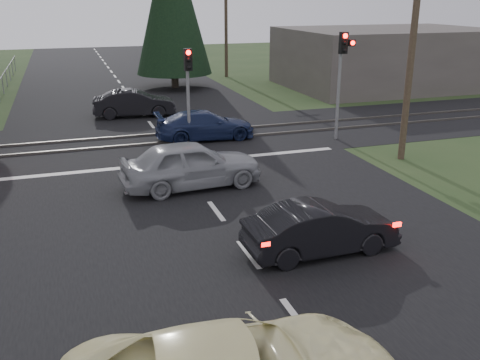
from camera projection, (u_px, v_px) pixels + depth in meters
name	position (u px, v px, depth m)	size (l,w,h in m)	color
ground	(249.00, 255.00, 13.40)	(120.00, 120.00, 0.00)	#263C1B
road	(171.00, 151.00, 22.38)	(14.00, 100.00, 0.01)	black
rail_corridor	(162.00, 139.00, 24.17)	(120.00, 8.00, 0.01)	black
stop_line	(180.00, 163.00, 20.76)	(13.00, 0.35, 0.00)	silver
rail_near	(165.00, 143.00, 23.44)	(120.00, 0.12, 0.10)	#59544C
rail_far	(159.00, 134.00, 24.88)	(120.00, 0.12, 0.10)	#59544C
traffic_signal_right	(342.00, 65.00, 23.06)	(0.68, 0.48, 4.70)	slate
traffic_signal_center	(188.00, 80.00, 22.37)	(0.32, 0.48, 4.10)	slate
utility_pole_near	(413.00, 36.00, 19.76)	(1.80, 0.26, 9.00)	#4C3D2D
utility_pole_mid	(226.00, 15.00, 41.30)	(1.80, 0.26, 9.00)	#4C3D2D
utility_pole_far	(166.00, 8.00, 63.75)	(1.80, 0.26, 9.00)	#4C3D2D
building_right	(387.00, 58.00, 37.82)	(14.00, 10.00, 4.00)	#59514C
dark_hatchback	(321.00, 229.00, 13.34)	(1.36, 3.89, 1.28)	black
silver_car	(191.00, 164.00, 17.89)	(1.89, 4.70, 1.60)	gray
blue_sedan	(205.00, 125.00, 23.98)	(1.80, 4.44, 1.29)	#182349
dark_car_far	(134.00, 103.00, 28.52)	(1.50, 4.31, 1.42)	black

